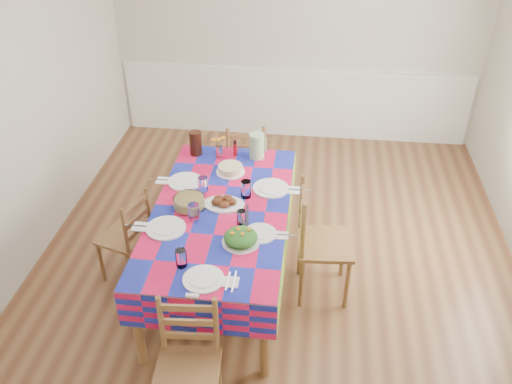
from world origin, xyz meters
TOP-DOWN VIEW (x-y plane):
  - room at (0.00, 0.00)m, footprint 4.58×5.08m
  - wainscot at (0.00, 2.48)m, footprint 4.41×0.06m
  - dining_table at (-0.44, -0.42)m, footprint 1.12×2.07m
  - setting_near_head at (-0.48, -1.22)m, footprint 0.47×0.31m
  - setting_left_near at (-0.76, -0.69)m, footprint 0.57×0.34m
  - setting_left_far at (-0.76, -0.11)m, footprint 0.56×0.33m
  - setting_right_near at (-0.14, -0.67)m, footprint 0.48×0.28m
  - setting_right_far at (-0.13, -0.13)m, footprint 0.59×0.34m
  - meat_platter at (-0.43, -0.36)m, footprint 0.35×0.25m
  - salad_platter at (-0.22, -0.84)m, footprint 0.28×0.28m
  - pasta_bowl at (-0.71, -0.43)m, footprint 0.26×0.26m
  - cake at (-0.45, 0.15)m, footprint 0.26×0.26m
  - serving_utensils at (-0.24, -0.50)m, footprint 0.14×0.32m
  - flower_vase at (-0.60, 0.42)m, footprint 0.14×0.11m
  - hot_sauce at (-0.46, 0.47)m, footprint 0.04×0.04m
  - green_pitcher at (-0.25, 0.46)m, footprint 0.14×0.14m
  - tea_pitcher at (-0.83, 0.45)m, footprint 0.12×0.12m
  - name_card at (-0.46, -1.44)m, footprint 0.09×0.03m
  - chair_near at (-0.45, -1.73)m, footprint 0.45×0.43m
  - chair_far at (-0.43, 0.89)m, footprint 0.52×0.51m
  - chair_left at (-1.28, -0.43)m, footprint 0.48×0.49m
  - chair_right at (0.38, -0.42)m, footprint 0.48×0.50m

SIDE VIEW (x-z plane):
  - chair_left at x=-1.28m, z-range -0.01..0.88m
  - chair_near at x=-0.45m, z-range -0.01..0.94m
  - chair_far at x=-0.43m, z-range -0.01..0.95m
  - wainscot at x=0.00m, z-range 0.03..0.95m
  - chair_right at x=0.38m, z-range -0.01..1.05m
  - dining_table at x=-0.44m, z-range 0.31..1.12m
  - serving_utensils at x=-0.24m, z-range 0.81..0.81m
  - name_card at x=-0.46m, z-range 0.81..0.83m
  - meat_platter at x=-0.43m, z-range 0.80..0.87m
  - setting_right_near at x=-0.14m, z-range 0.77..0.90m
  - setting_near_head at x=-0.48m, z-range 0.77..0.91m
  - setting_left_far at x=-0.76m, z-range 0.77..0.91m
  - setting_left_near at x=-0.76m, z-range 0.76..0.92m
  - setting_right_far at x=-0.13m, z-range 0.76..0.92m
  - cake at x=-0.45m, z-range 0.80..0.88m
  - salad_platter at x=-0.22m, z-range 0.79..0.91m
  - pasta_bowl at x=-0.71m, z-range 0.81..0.90m
  - hot_sauce at x=-0.46m, z-range 0.81..0.96m
  - flower_vase at x=-0.60m, z-range 0.79..1.01m
  - tea_pitcher at x=-0.83m, z-range 0.81..1.04m
  - green_pitcher at x=-0.25m, z-range 0.81..1.05m
  - room at x=0.00m, z-range -0.04..2.74m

